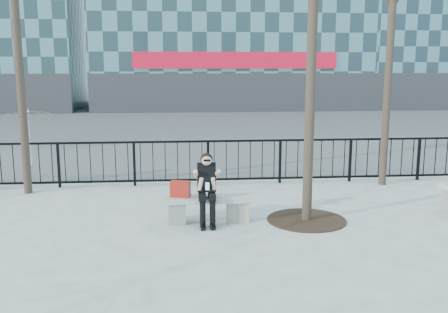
{
  "coord_description": "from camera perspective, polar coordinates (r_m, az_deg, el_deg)",
  "views": [
    {
      "loc": [
        -0.47,
        -9.05,
        2.92
      ],
      "look_at": [
        0.4,
        0.8,
        1.1
      ],
      "focal_mm": 40.0,
      "sensor_mm": 36.0,
      "label": 1
    }
  ],
  "objects": [
    {
      "name": "handbag",
      "position": [
        9.35,
        -5.02,
        -3.72
      ],
      "size": [
        0.4,
        0.26,
        0.3
      ],
      "primitive_type": "cube",
      "rotation": [
        0.0,
        0.0,
        -0.27
      ],
      "color": "maroon",
      "rests_on": "bench_main"
    },
    {
      "name": "railing",
      "position": [
        12.29,
        -2.76,
        -0.68
      ],
      "size": [
        14.0,
        0.06,
        1.1
      ],
      "color": "black",
      "rests_on": "ground"
    },
    {
      "name": "shopping_bag",
      "position": [
        9.41,
        1.57,
        -6.38
      ],
      "size": [
        0.43,
        0.19,
        0.4
      ],
      "primitive_type": "cube",
      "rotation": [
        0.0,
        0.0,
        -0.09
      ],
      "color": "#CCB690",
      "rests_on": "ground"
    },
    {
      "name": "vendor_umbrella",
      "position": [
        15.42,
        -21.36,
        2.02
      ],
      "size": [
        2.17,
        2.2,
        1.72
      ],
      "primitive_type": "imported",
      "rotation": [
        0.0,
        0.0,
        -0.17
      ],
      "color": "yellow",
      "rests_on": "ground"
    },
    {
      "name": "bench_main",
      "position": [
        9.44,
        -2.0,
        -5.7
      ],
      "size": [
        1.65,
        0.46,
        0.49
      ],
      "color": "slate",
      "rests_on": "ground"
    },
    {
      "name": "ground",
      "position": [
        9.52,
        -1.99,
        -7.44
      ],
      "size": [
        120.0,
        120.0,
        0.0
      ],
      "primitive_type": "plane",
      "color": "gray",
      "rests_on": "ground"
    },
    {
      "name": "seated_woman",
      "position": [
        9.18,
        -1.96,
        -3.76
      ],
      "size": [
        0.5,
        0.64,
        1.34
      ],
      "color": "black",
      "rests_on": "ground"
    },
    {
      "name": "tree_grate",
      "position": [
        9.71,
        9.4,
        -7.15
      ],
      "size": [
        1.5,
        1.5,
        0.02
      ],
      "primitive_type": "cylinder",
      "color": "black",
      "rests_on": "ground"
    },
    {
      "name": "street_surface",
      "position": [
        24.23,
        -3.9,
        3.5
      ],
      "size": [
        60.0,
        23.0,
        0.01
      ],
      "primitive_type": "cube",
      "color": "#474747",
      "rests_on": "ground"
    }
  ]
}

